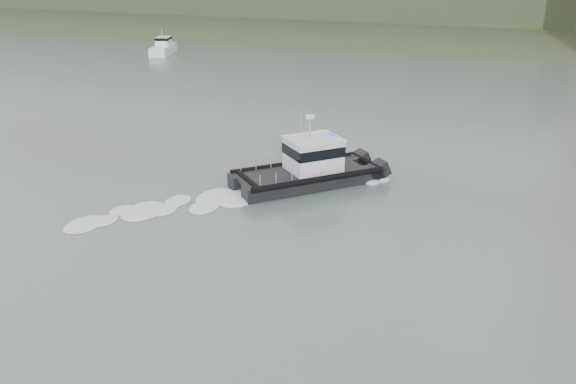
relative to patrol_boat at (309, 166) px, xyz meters
The scene contains 3 objects.
ground 17.03m from the patrol_boat, 78.71° to the right, with size 400.00×400.00×0.00m, color #51615C.
patrol_boat is the anchor object (origin of this frame).
motorboat 56.71m from the patrol_boat, 129.96° to the left, with size 3.96×7.13×3.73m.
Camera 1 is at (8.95, -20.58, 14.49)m, focal length 40.00 mm.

